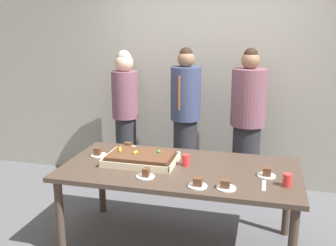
{
  "coord_description": "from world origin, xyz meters",
  "views": [
    {
      "loc": [
        0.68,
        -3.07,
        1.96
      ],
      "look_at": [
        -0.15,
        0.15,
        1.1
      ],
      "focal_mm": 41.33,
      "sensor_mm": 36.0,
      "label": 1
    }
  ],
  "objects_px": {
    "party_table": "(180,175)",
    "plated_slice_near_left": "(146,174)",
    "cake_server_utensil": "(264,186)",
    "person_green_shirt_behind": "(185,121)",
    "person_striped_tie_right": "(125,115)",
    "plated_slice_far_right": "(198,184)",
    "drink_cup_middle": "(287,180)",
    "plated_slice_center_back": "(226,186)",
    "person_serving_front": "(247,125)",
    "drink_cup_nearest": "(186,160)",
    "plated_slice_far_left": "(267,173)",
    "sheet_cake": "(141,158)",
    "plated_slice_center_front": "(129,147)",
    "plated_slice_near_right": "(98,153)"
  },
  "relations": [
    {
      "from": "sheet_cake",
      "to": "plated_slice_far_left",
      "type": "xyz_separation_m",
      "value": [
        1.09,
        -0.06,
        -0.01
      ]
    },
    {
      "from": "person_green_shirt_behind",
      "to": "person_striped_tie_right",
      "type": "bearing_deg",
      "value": -88.15
    },
    {
      "from": "drink_cup_nearest",
      "to": "person_serving_front",
      "type": "xyz_separation_m",
      "value": [
        0.46,
        1.08,
        0.08
      ]
    },
    {
      "from": "plated_slice_center_front",
      "to": "person_serving_front",
      "type": "xyz_separation_m",
      "value": [
        1.11,
        0.75,
        0.11
      ]
    },
    {
      "from": "party_table",
      "to": "sheet_cake",
      "type": "xyz_separation_m",
      "value": [
        -0.36,
        0.03,
        0.11
      ]
    },
    {
      "from": "plated_slice_far_left",
      "to": "cake_server_utensil",
      "type": "distance_m",
      "value": 0.21
    },
    {
      "from": "plated_slice_near_right",
      "to": "person_striped_tie_right",
      "type": "relative_size",
      "value": 0.09
    },
    {
      "from": "cake_server_utensil",
      "to": "person_green_shirt_behind",
      "type": "bearing_deg",
      "value": 123.75
    },
    {
      "from": "drink_cup_middle",
      "to": "person_striped_tie_right",
      "type": "distance_m",
      "value": 2.31
    },
    {
      "from": "sheet_cake",
      "to": "plated_slice_far_left",
      "type": "height_order",
      "value": "sheet_cake"
    },
    {
      "from": "plated_slice_center_back",
      "to": "person_serving_front",
      "type": "height_order",
      "value": "person_serving_front"
    },
    {
      "from": "plated_slice_near_left",
      "to": "drink_cup_nearest",
      "type": "bearing_deg",
      "value": 52.93
    },
    {
      "from": "sheet_cake",
      "to": "plated_slice_center_back",
      "type": "bearing_deg",
      "value": -25.57
    },
    {
      "from": "party_table",
      "to": "person_green_shirt_behind",
      "type": "xyz_separation_m",
      "value": [
        -0.19,
        1.11,
        0.21
      ]
    },
    {
      "from": "party_table",
      "to": "plated_slice_far_right",
      "type": "distance_m",
      "value": 0.44
    },
    {
      "from": "sheet_cake",
      "to": "drink_cup_middle",
      "type": "relative_size",
      "value": 6.31
    },
    {
      "from": "party_table",
      "to": "drink_cup_nearest",
      "type": "height_order",
      "value": "drink_cup_nearest"
    },
    {
      "from": "party_table",
      "to": "person_serving_front",
      "type": "height_order",
      "value": "person_serving_front"
    },
    {
      "from": "plated_slice_center_front",
      "to": "plated_slice_center_back",
      "type": "distance_m",
      "value": 1.27
    },
    {
      "from": "plated_slice_near_left",
      "to": "plated_slice_center_back",
      "type": "relative_size",
      "value": 1.0
    },
    {
      "from": "sheet_cake",
      "to": "person_striped_tie_right",
      "type": "relative_size",
      "value": 0.38
    },
    {
      "from": "plated_slice_far_right",
      "to": "party_table",
      "type": "bearing_deg",
      "value": 121.08
    },
    {
      "from": "plated_slice_far_right",
      "to": "drink_cup_middle",
      "type": "height_order",
      "value": "drink_cup_middle"
    },
    {
      "from": "plated_slice_far_right",
      "to": "person_striped_tie_right",
      "type": "relative_size",
      "value": 0.09
    },
    {
      "from": "cake_server_utensil",
      "to": "person_serving_front",
      "type": "xyz_separation_m",
      "value": [
        -0.21,
        1.36,
        0.12
      ]
    },
    {
      "from": "person_striped_tie_right",
      "to": "party_table",
      "type": "bearing_deg",
      "value": 11.69
    },
    {
      "from": "plated_slice_near_left",
      "to": "plated_slice_far_left",
      "type": "bearing_deg",
      "value": 15.34
    },
    {
      "from": "cake_server_utensil",
      "to": "party_table",
      "type": "bearing_deg",
      "value": 161.78
    },
    {
      "from": "plated_slice_far_left",
      "to": "plated_slice_center_back",
      "type": "distance_m",
      "value": 0.44
    },
    {
      "from": "party_table",
      "to": "cake_server_utensil",
      "type": "bearing_deg",
      "value": -18.22
    },
    {
      "from": "drink_cup_middle",
      "to": "cake_server_utensil",
      "type": "xyz_separation_m",
      "value": [
        -0.17,
        -0.05,
        -0.05
      ]
    },
    {
      "from": "plated_slice_center_front",
      "to": "cake_server_utensil",
      "type": "distance_m",
      "value": 1.46
    },
    {
      "from": "plated_slice_far_left",
      "to": "person_green_shirt_behind",
      "type": "height_order",
      "value": "person_green_shirt_behind"
    },
    {
      "from": "party_table",
      "to": "plated_slice_center_front",
      "type": "xyz_separation_m",
      "value": [
        -0.61,
        0.38,
        0.09
      ]
    },
    {
      "from": "party_table",
      "to": "plated_slice_far_left",
      "type": "relative_size",
      "value": 13.6
    },
    {
      "from": "party_table",
      "to": "person_striped_tie_right",
      "type": "xyz_separation_m",
      "value": [
        -0.95,
        1.21,
        0.2
      ]
    },
    {
      "from": "plated_slice_center_front",
      "to": "drink_cup_nearest",
      "type": "relative_size",
      "value": 1.5
    },
    {
      "from": "plated_slice_center_front",
      "to": "person_green_shirt_behind",
      "type": "xyz_separation_m",
      "value": [
        0.42,
        0.73,
        0.12
      ]
    },
    {
      "from": "plated_slice_far_left",
      "to": "drink_cup_middle",
      "type": "relative_size",
      "value": 1.5
    },
    {
      "from": "party_table",
      "to": "plated_slice_near_left",
      "type": "relative_size",
      "value": 13.6
    },
    {
      "from": "plated_slice_near_right",
      "to": "drink_cup_nearest",
      "type": "xyz_separation_m",
      "value": [
        0.86,
        -0.05,
        0.02
      ]
    },
    {
      "from": "sheet_cake",
      "to": "drink_cup_middle",
      "type": "bearing_deg",
      "value": -9.88
    },
    {
      "from": "party_table",
      "to": "drink_cup_nearest",
      "type": "bearing_deg",
      "value": 52.61
    },
    {
      "from": "plated_slice_far_left",
      "to": "plated_slice_center_back",
      "type": "relative_size",
      "value": 1.0
    },
    {
      "from": "plated_slice_near_left",
      "to": "plated_slice_far_right",
      "type": "height_order",
      "value": "plated_slice_near_left"
    },
    {
      "from": "party_table",
      "to": "sheet_cake",
      "type": "distance_m",
      "value": 0.38
    },
    {
      "from": "plated_slice_near_left",
      "to": "drink_cup_middle",
      "type": "distance_m",
      "value": 1.11
    },
    {
      "from": "party_table",
      "to": "person_serving_front",
      "type": "xyz_separation_m",
      "value": [
        0.51,
        1.13,
        0.2
      ]
    },
    {
      "from": "plated_slice_far_right",
      "to": "plated_slice_near_right",
      "type": "bearing_deg",
      "value": 155.5
    },
    {
      "from": "plated_slice_center_back",
      "to": "person_serving_front",
      "type": "relative_size",
      "value": 0.09
    }
  ]
}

